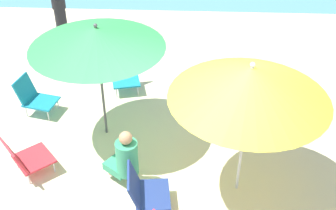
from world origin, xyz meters
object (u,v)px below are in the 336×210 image
at_px(beach_chair_c, 25,157).
at_px(person_b, 125,158).
at_px(beach_chair_d, 144,190).
at_px(person_a, 59,5).
at_px(beach_chair_b, 125,74).
at_px(umbrella_yellow, 250,83).
at_px(umbrella_green, 97,37).
at_px(beach_chair_a, 34,96).

height_order(beach_chair_c, person_b, person_b).
height_order(beach_chair_d, person_a, person_a).
relative_size(beach_chair_b, person_b, 0.67).
xyz_separation_m(umbrella_yellow, beach_chair_b, (-1.90, 2.48, -1.46)).
relative_size(umbrella_green, person_a, 1.22).
distance_m(umbrella_yellow, person_a, 5.76).
bearing_deg(umbrella_green, umbrella_yellow, -29.17).
bearing_deg(beach_chair_b, beach_chair_a, -73.57).
bearing_deg(umbrella_yellow, umbrella_green, 150.83).
bearing_deg(beach_chair_a, person_a, 107.41).
distance_m(beach_chair_b, beach_chair_d, 2.98).
distance_m(beach_chair_b, person_b, 2.48).
distance_m(beach_chair_d, person_b, 0.56).
bearing_deg(umbrella_yellow, beach_chair_d, -161.49).
distance_m(beach_chair_a, beach_chair_b, 1.69).
relative_size(beach_chair_a, beach_chair_d, 1.11).
distance_m(umbrella_green, umbrella_yellow, 2.34).
height_order(umbrella_yellow, person_b, umbrella_yellow).
height_order(beach_chair_c, beach_chair_d, beach_chair_d).
xyz_separation_m(umbrella_green, beach_chair_d, (0.78, -1.57, -1.41)).
relative_size(beach_chair_d, person_b, 0.67).
height_order(beach_chair_a, beach_chair_b, beach_chair_a).
bearing_deg(beach_chair_a, beach_chair_c, -64.39).
bearing_deg(umbrella_yellow, beach_chair_c, 177.42).
xyz_separation_m(beach_chair_a, person_a, (-0.21, 2.76, 0.50)).
bearing_deg(person_b, beach_chair_a, -5.57).
height_order(person_a, person_b, person_a).
distance_m(beach_chair_b, beach_chair_c, 2.61).
bearing_deg(beach_chair_c, beach_chair_b, 23.00).
bearing_deg(beach_chair_a, person_b, -29.09).
xyz_separation_m(umbrella_green, beach_chair_c, (-0.98, -1.01, -1.42)).
relative_size(umbrella_green, beach_chair_a, 2.84).
height_order(beach_chair_b, beach_chair_c, beach_chair_c).
distance_m(umbrella_yellow, person_b, 2.04).
relative_size(beach_chair_a, person_a, 0.43).
bearing_deg(beach_chair_b, beach_chair_d, -0.81).
xyz_separation_m(umbrella_yellow, beach_chair_d, (-1.26, -0.42, -1.44)).
bearing_deg(person_a, beach_chair_a, -149.08).
xyz_separation_m(umbrella_yellow, beach_chair_a, (-3.37, 1.65, -1.45)).
bearing_deg(umbrella_yellow, person_b, 178.89).
relative_size(beach_chair_c, person_b, 0.84).
bearing_deg(beach_chair_b, umbrella_yellow, 24.26).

